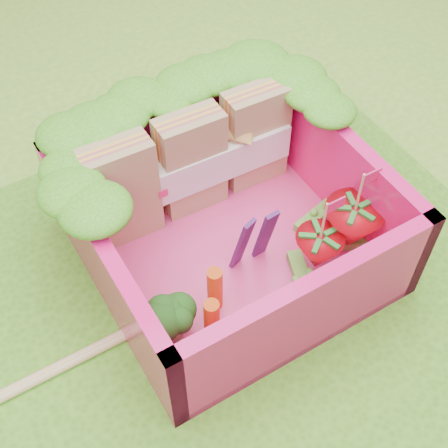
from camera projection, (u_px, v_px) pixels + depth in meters
name	position (u px, v px, depth m)	size (l,w,h in m)	color
ground	(250.00, 302.00, 2.98)	(14.00, 14.00, 0.00)	#7BB332
placemat	(250.00, 301.00, 2.97)	(2.60, 2.60, 0.03)	#539922
bento_floor	(228.00, 250.00, 3.10)	(1.30, 1.30, 0.05)	#E53A80
bento_box	(229.00, 219.00, 2.91)	(1.30, 1.30, 0.55)	#F7146F
lettuce_ruffle	(177.00, 107.00, 2.90)	(1.43, 0.76, 0.11)	#288418
sandwich_stack	(192.00, 163.00, 3.05)	(1.07, 0.21, 0.58)	tan
broccoli	(167.00, 315.00, 2.65)	(0.31, 0.31, 0.24)	#5E9C4B
carrot_sticks	(213.00, 304.00, 2.73)	(0.16, 0.20, 0.26)	#EE5014
purple_wedges	(254.00, 239.00, 2.87)	(0.19, 0.04, 0.38)	#3C164F
strawberry_left	(318.00, 252.00, 2.91)	(0.23, 0.23, 0.47)	red
strawberry_right	(351.00, 229.00, 2.97)	(0.28, 0.28, 0.52)	red
snap_peas	(322.00, 244.00, 3.06)	(0.56, 0.52, 0.05)	#62AF37
chopsticks	(54.00, 370.00, 2.70)	(2.27, 0.06, 0.04)	#DDC479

